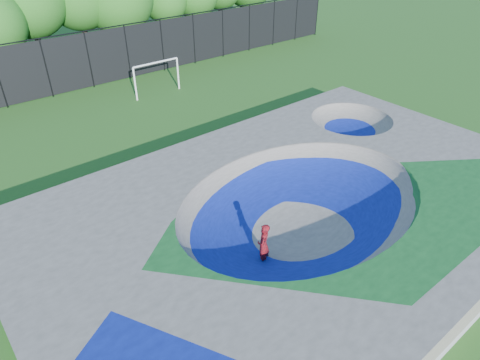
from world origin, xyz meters
The scene contains 7 objects.
ground centered at (0.00, 0.00, 0.00)m, with size 120.00×120.00×0.00m, color #235517.
skate_deck centered at (0.00, 0.00, 0.75)m, with size 22.00×14.00×1.50m, color gray.
skater centered at (-2.72, -0.67, 0.89)m, with size 0.65×0.43×1.78m, color red.
skateboard centered at (-2.72, -0.67, 0.03)m, with size 0.78×0.22×0.05m, color black.
soccer_goal centered at (2.96, 16.72, 1.62)m, with size 3.52×0.12×2.33m.
fence centered at (0.00, 21.00, 2.10)m, with size 48.09×0.09×4.04m.
treeline centered at (-2.73, 26.17, 4.88)m, with size 53.02×6.89×8.21m.
Camera 1 is at (-10.84, -9.24, 11.25)m, focal length 32.00 mm.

